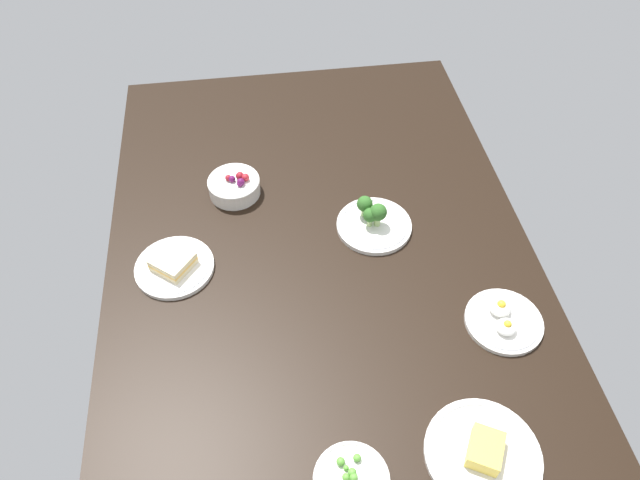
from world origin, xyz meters
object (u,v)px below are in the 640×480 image
bowl_berries (234,186)px  plate_eggs (504,320)px  plate_sandwich (174,265)px  plate_cheese (483,453)px  plate_broccoli (373,221)px

bowl_berries → plate_eggs: bearing=49.0°
plate_sandwich → bowl_berries: bearing=147.0°
bowl_berries → plate_cheese: 87.55cm
plate_cheese → plate_sandwich: 78.38cm
plate_eggs → plate_broccoli: plate_broccoli is taller
plate_sandwich → plate_broccoli: bearing=97.8°
plate_broccoli → bowl_berries: 37.70cm
bowl_berries → plate_cheese: size_ratio=0.62×
bowl_berries → plate_broccoli: bearing=63.3°
bowl_berries → plate_cheese: (76.52, 42.51, -1.48)cm
plate_broccoli → plate_cheese: size_ratio=0.86×
plate_eggs → plate_cheese: bearing=-26.5°
bowl_berries → plate_sandwich: (23.63, -15.34, -1.27)cm
plate_broccoli → plate_sandwich: plate_broccoli is taller
plate_broccoli → plate_cheese: 60.25cm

